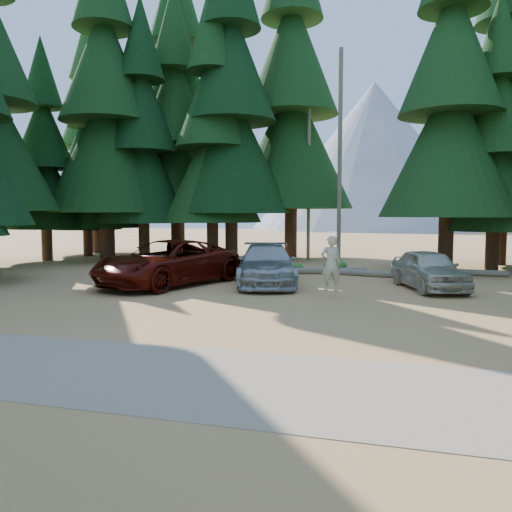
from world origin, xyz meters
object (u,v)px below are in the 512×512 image
(red_pickup, at_px, (168,263))
(log_mid, at_px, (370,273))
(frisbee_player, at_px, (331,263))
(log_left, at_px, (321,271))
(log_right, at_px, (454,272))
(silver_minivan_center, at_px, (266,265))
(silver_minivan_right, at_px, (429,269))

(red_pickup, xyz_separation_m, log_mid, (7.57, 4.82, -0.74))
(frisbee_player, bearing_deg, log_mid, -121.67)
(frisbee_player, distance_m, log_left, 6.61)
(red_pickup, distance_m, log_right, 13.01)
(silver_minivan_center, relative_size, log_left, 1.31)
(silver_minivan_center, bearing_deg, frisbee_player, -54.55)
(silver_minivan_right, bearing_deg, log_left, 122.26)
(silver_minivan_center, bearing_deg, log_right, 20.54)
(log_left, bearing_deg, silver_minivan_right, -55.98)
(frisbee_player, distance_m, log_right, 9.09)
(red_pickup, relative_size, log_left, 1.52)
(log_right, bearing_deg, silver_minivan_right, -97.74)
(silver_minivan_center, xyz_separation_m, log_mid, (3.86, 3.68, -0.65))
(red_pickup, distance_m, log_left, 7.50)
(frisbee_player, relative_size, log_right, 0.44)
(silver_minivan_center, distance_m, frisbee_player, 3.67)
(log_right, bearing_deg, log_mid, -147.20)
(silver_minivan_right, height_order, frisbee_player, frisbee_player)
(red_pickup, relative_size, log_right, 1.41)
(log_left, bearing_deg, log_right, -4.09)
(red_pickup, bearing_deg, log_mid, 50.66)
(silver_minivan_center, height_order, silver_minivan_right, silver_minivan_center)
(silver_minivan_right, bearing_deg, frisbee_player, -158.72)
(red_pickup, height_order, log_right, red_pickup)
(silver_minivan_right, relative_size, log_right, 0.97)
(log_mid, bearing_deg, frisbee_player, -86.22)
(silver_minivan_right, relative_size, log_left, 1.04)
(silver_minivan_center, xyz_separation_m, silver_minivan_right, (6.11, 0.36, -0.05))
(frisbee_player, relative_size, log_left, 0.48)
(log_left, bearing_deg, silver_minivan_center, -127.70)
(silver_minivan_right, distance_m, log_right, 5.24)
(silver_minivan_center, height_order, log_right, silver_minivan_center)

